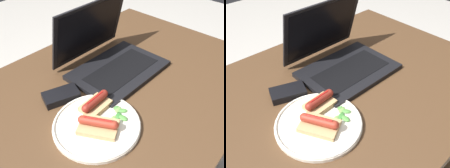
# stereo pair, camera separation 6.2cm
# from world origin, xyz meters

# --- Properties ---
(desk) EXTENTS (1.18, 0.83, 0.73)m
(desk) POSITION_xyz_m (0.00, 0.00, 0.63)
(desk) COLOR #4C331E
(desk) RESTS_ON ground_plane
(laptop) EXTENTS (0.35, 0.31, 0.25)m
(laptop) POSITION_xyz_m (0.07, 0.09, 0.77)
(laptop) COLOR black
(laptop) RESTS_ON desk
(plate) EXTENTS (0.27, 0.27, 0.02)m
(plate) POSITION_xyz_m (-0.19, -0.09, 0.73)
(plate) COLOR silver
(plate) RESTS_ON desk
(sausage_toast_left) EXTENTS (0.12, 0.14, 0.04)m
(sausage_toast_left) POSITION_xyz_m (-0.20, -0.10, 0.75)
(sausage_toast_left) COLOR tan
(sausage_toast_left) RESTS_ON plate
(sausage_toast_middle) EXTENTS (0.11, 0.07, 0.05)m
(sausage_toast_middle) POSITION_xyz_m (-0.14, -0.04, 0.76)
(sausage_toast_middle) COLOR tan
(sausage_toast_middle) RESTS_ON plate
(salad_pile) EXTENTS (0.07, 0.07, 0.01)m
(salad_pile) POSITION_xyz_m (-0.11, -0.11, 0.74)
(salad_pile) COLOR #387A33
(salad_pile) RESTS_ON plate
(external_drive) EXTENTS (0.13, 0.10, 0.03)m
(external_drive) POSITION_xyz_m (-0.18, 0.09, 0.74)
(external_drive) COLOR black
(external_drive) RESTS_ON desk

